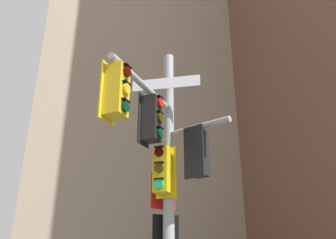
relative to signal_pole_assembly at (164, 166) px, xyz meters
name	(u,v)px	position (x,y,z in m)	size (l,w,h in m)	color
building_mid_block	(129,111)	(3.58, 22.56, 11.44)	(15.19, 15.19, 31.43)	tan
signal_pole_assembly	(164,166)	(0.00, 0.00, 0.00)	(2.82, 2.27, 7.31)	#9EA0A3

